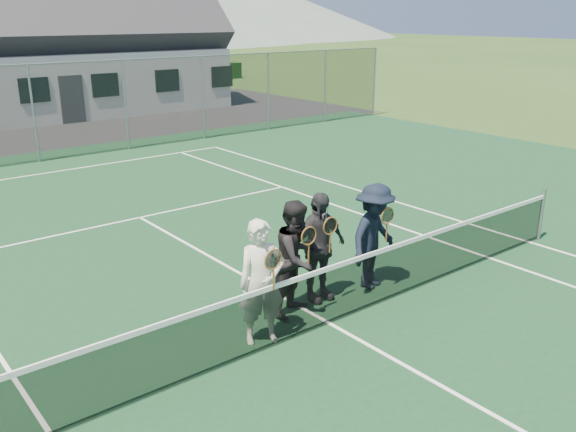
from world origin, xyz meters
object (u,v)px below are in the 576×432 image
object	(u,v)px
tennis_net	(330,292)
clubhouse	(44,24)
player_b	(297,258)
player_d	(374,236)
player_c	(318,247)
player_a	(262,282)

from	to	relation	value
tennis_net	clubhouse	size ratio (longest dim) A/B	0.75
tennis_net	player_b	size ratio (longest dim) A/B	6.49
clubhouse	player_d	bearing A→B (deg)	-96.17
player_d	player_c	bearing A→B (deg)	168.60
tennis_net	player_b	world-z (taller)	player_b
tennis_net	player_c	xyz separation A→B (m)	(0.42, 0.75, 0.38)
player_b	player_d	world-z (taller)	same
player_b	player_d	distance (m)	1.59
player_b	player_c	world-z (taller)	same
clubhouse	player_a	world-z (taller)	clubhouse
player_b	player_a	bearing A→B (deg)	-157.67
clubhouse	player_d	world-z (taller)	clubhouse
player_c	player_b	bearing A→B (deg)	-166.41
clubhouse	player_b	xyz separation A→B (m)	(-4.13, -23.37, -3.07)
tennis_net	clubhouse	bearing A→B (deg)	80.54
tennis_net	player_a	size ratio (longest dim) A/B	6.49
player_a	player_d	size ratio (longest dim) A/B	1.00
tennis_net	player_a	distance (m)	1.16
player_c	player_d	size ratio (longest dim) A/B	1.00
clubhouse	player_b	distance (m)	23.93
tennis_net	player_d	size ratio (longest dim) A/B	6.49
player_a	player_b	world-z (taller)	same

